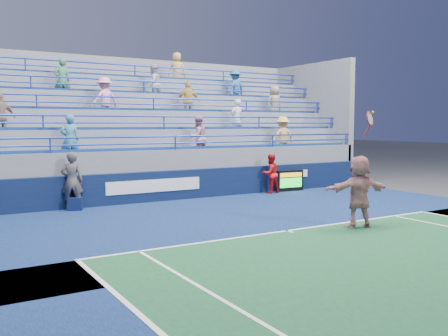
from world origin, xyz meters
TOP-DOWN VIEW (x-y plane):
  - ground at (0.00, 0.00)m, footprint 120.00×120.00m
  - sponsor_wall at (0.00, 6.50)m, footprint 18.00×0.32m
  - bleacher_stand at (0.01, 10.27)m, footprint 18.00×5.60m
  - serve_speed_board at (5.01, 6.15)m, footprint 1.27×0.22m
  - judge_chair at (-3.89, 6.12)m, footprint 0.58×0.59m
  - tennis_player at (1.96, -0.60)m, footprint 1.91×1.04m
  - line_judge at (-3.95, 6.21)m, footprint 0.81×0.66m
  - ball_girl at (3.95, 6.09)m, footprint 0.80×0.63m

SIDE VIEW (x-z plane):
  - ground at x=0.00m, z-range 0.00..0.00m
  - judge_chair at x=-3.89m, z-range -0.14..0.64m
  - serve_speed_board at x=5.01m, z-range 0.00..0.88m
  - sponsor_wall at x=0.00m, z-range 0.00..1.10m
  - ball_girl at x=3.95m, z-range 0.00..1.60m
  - line_judge at x=-3.95m, z-range 0.00..1.92m
  - tennis_player at x=1.96m, z-range -0.59..2.57m
  - bleacher_stand at x=0.01m, z-range -1.52..4.61m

